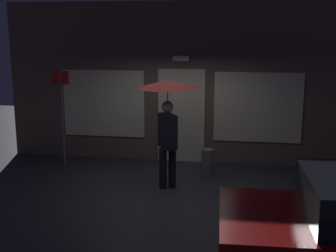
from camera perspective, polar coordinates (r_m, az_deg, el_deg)
name	(u,v)px	position (r m, az deg, el deg)	size (l,w,h in m)	color
ground_plane	(166,193)	(8.81, -0.26, -8.43)	(18.00, 18.00, 0.00)	#2D2D33
building_facade	(182,84)	(10.64, 1.82, 5.37)	(8.42, 0.48, 3.73)	brown
person_with_umbrella	(168,105)	(8.66, -0.05, 2.71)	(1.20, 1.20, 2.15)	black
street_sign_post	(62,110)	(10.49, -13.24, 1.96)	(0.40, 0.07, 2.29)	#595B60
sidewalk_bollard	(207,162)	(9.76, 4.96, -4.59)	(0.25, 0.25, 0.59)	slate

